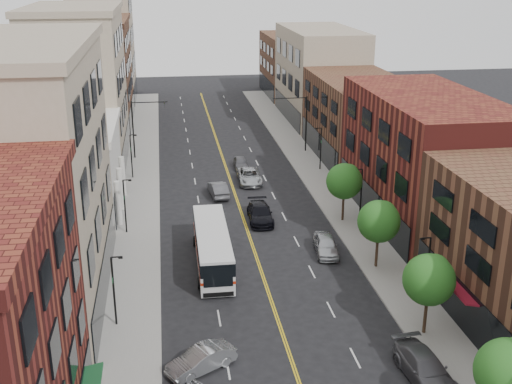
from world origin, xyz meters
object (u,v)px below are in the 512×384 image
city_bus (212,245)px  car_lane_behind (218,189)px  car_lane_b (250,176)px  car_lane_c (240,163)px  car_lane_a (260,213)px  car_angle_b (201,360)px  car_parked_mid (425,368)px  car_parked_far (326,245)px

city_bus → car_lane_behind: size_ratio=2.57×
car_lane_b → car_lane_c: bearing=94.5°
car_lane_c → car_lane_a: bearing=-89.6°
car_angle_b → car_lane_a: size_ratio=0.80×
car_lane_behind → car_lane_a: car_lane_a is taller
car_angle_b → car_parked_mid: car_parked_mid is taller
car_lane_a → car_lane_c: 17.13m
city_bus → car_lane_c: bearing=78.7°
car_angle_b → car_parked_far: car_parked_far is taller
car_parked_mid → car_lane_a: size_ratio=1.00×
car_parked_far → car_lane_a: (-4.44, 7.95, 0.01)m
car_parked_far → car_lane_a: 9.10m
car_lane_b → car_lane_c: 5.68m
car_lane_behind → car_lane_a: size_ratio=0.84×
car_parked_mid → car_parked_far: bearing=89.4°
car_angle_b → car_lane_a: (7.10, 23.02, 0.07)m
city_bus → car_parked_far: (9.67, 0.77, -0.98)m
city_bus → car_lane_behind: 16.45m
car_lane_c → car_angle_b: bearing=-99.2°
car_parked_mid → car_lane_a: car_parked_mid is taller
car_angle_b → car_lane_c: size_ratio=1.14×
city_bus → car_angle_b: (-1.86, -14.30, -1.04)m
car_parked_mid → car_lane_b: size_ratio=0.99×
car_parked_mid → car_lane_c: size_ratio=1.43×
car_angle_b → car_parked_mid: (13.00, -2.86, 0.07)m
car_parked_far → car_lane_c: size_ratio=1.20×
car_lane_c → car_parked_far: bearing=-79.3°
city_bus → car_parked_mid: 20.48m
city_bus → car_parked_far: city_bus is taller
car_parked_mid → car_lane_a: bearing=97.6°
car_angle_b → car_lane_c: 40.80m
car_parked_far → car_lane_c: (-4.22, 25.07, -0.13)m
car_parked_far → car_parked_mid: bearing=-79.6°
car_parked_mid → car_parked_far: (-1.46, 17.93, -0.01)m
car_lane_b → car_lane_a: bearing=-91.6°
city_bus → car_lane_c: (5.46, 25.84, -1.11)m
car_lane_behind → car_lane_b: 5.46m
car_parked_mid → car_lane_c: car_parked_mid is taller
car_lane_b → car_angle_b: bearing=-101.4°
car_angle_b → car_lane_c: (7.32, 40.14, -0.07)m
car_parked_far → car_lane_b: bearing=107.0°
car_lane_c → car_lane_behind: bearing=-109.1°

